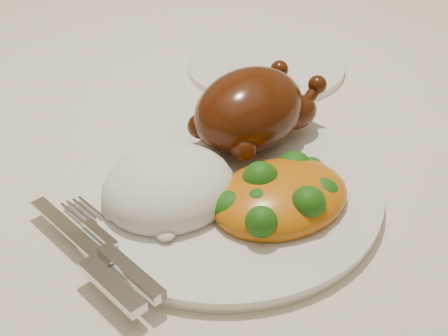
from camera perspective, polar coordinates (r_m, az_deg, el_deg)
dining_table at (r=0.80m, az=-2.32°, el=-0.61°), size 1.60×0.90×0.76m
tablecloth at (r=0.76m, az=-2.45°, el=3.82°), size 1.73×1.03×0.18m
dinner_plate at (r=0.60m, az=0.00°, el=-2.04°), size 0.33×0.33×0.01m
side_plate at (r=0.83m, az=3.82°, el=9.32°), size 0.25×0.25×0.01m
roast_chicken at (r=0.64m, az=2.56°, el=5.42°), size 0.17×0.12×0.08m
rice_mound at (r=0.57m, az=-5.07°, el=-1.86°), size 0.13×0.12×0.07m
mac_and_cheese at (r=0.57m, az=5.29°, el=-2.40°), size 0.14×0.11×0.06m
cutlery at (r=0.52m, az=-10.67°, el=-8.39°), size 0.05×0.17×0.01m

